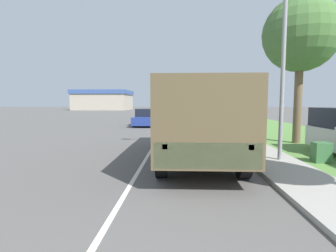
{
  "coord_description": "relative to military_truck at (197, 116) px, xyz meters",
  "views": [
    {
      "loc": [
        1.24,
        0.0,
        2.1
      ],
      "look_at": [
        0.75,
        11.33,
        1.08
      ],
      "focal_mm": 28.0,
      "sensor_mm": 36.0,
      "label": 1
    }
  ],
  "objects": [
    {
      "name": "lane_centre_stripe",
      "position": [
        -1.88,
        30.29,
        -1.59
      ],
      "size": [
        0.12,
        120.0,
        0.0
      ],
      "color": "silver",
      "rests_on": "ground"
    },
    {
      "name": "utility_box",
      "position": [
        4.32,
        -0.49,
        -1.22
      ],
      "size": [
        0.55,
        0.45,
        0.7
      ],
      "color": "#3D7042",
      "rests_on": "grass_strip_right"
    },
    {
      "name": "sidewalk_right",
      "position": [
        2.62,
        30.29,
        -1.53
      ],
      "size": [
        1.8,
        120.0,
        0.12
      ],
      "color": "#9E9B93",
      "rests_on": "ground"
    },
    {
      "name": "car_nearest_ahead",
      "position": [
        -3.75,
        14.0,
        -0.9
      ],
      "size": [
        1.74,
        4.88,
        1.54
      ],
      "color": "navy",
      "rests_on": "ground"
    },
    {
      "name": "ground_plane",
      "position": [
        -1.88,
        30.29,
        -1.59
      ],
      "size": [
        180.0,
        180.0,
        0.0
      ],
      "primitive_type": "plane",
      "color": "#565451"
    },
    {
      "name": "military_truck",
      "position": [
        0.0,
        0.0,
        0.0
      ],
      "size": [
        2.56,
        7.9,
        2.75
      ],
      "color": "#545B3D",
      "rests_on": "ground"
    },
    {
      "name": "car_second_ahead",
      "position": [
        -3.52,
        26.24,
        -0.89
      ],
      "size": [
        1.77,
        4.26,
        1.56
      ],
      "color": "tan",
      "rests_on": "ground"
    },
    {
      "name": "grass_strip_right",
      "position": [
        7.02,
        30.29,
        -1.58
      ],
      "size": [
        7.0,
        120.0,
        0.02
      ],
      "color": "#56843D",
      "rests_on": "ground"
    },
    {
      "name": "building_distant",
      "position": [
        -22.83,
        66.45,
        1.24
      ],
      "size": [
        15.37,
        13.83,
        5.6
      ],
      "color": "#B2A893",
      "rests_on": "ground"
    },
    {
      "name": "lamp_post",
      "position": [
        2.68,
        -0.55,
        3.32
      ],
      "size": [
        1.69,
        0.24,
        8.2
      ],
      "color": "gray",
      "rests_on": "sidewalk_right"
    },
    {
      "name": "tree_mid_right",
      "position": [
        5.41,
        3.97,
        3.86
      ],
      "size": [
        3.71,
        3.71,
        7.34
      ],
      "color": "brown",
      "rests_on": "grass_strip_right"
    }
  ]
}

